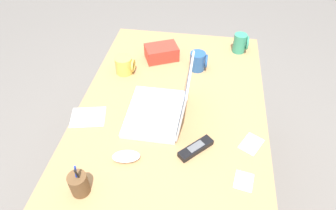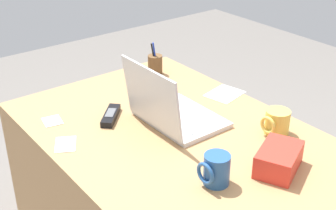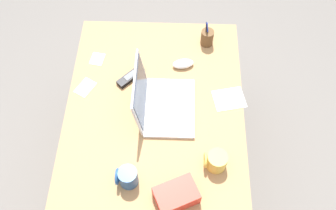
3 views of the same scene
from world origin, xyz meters
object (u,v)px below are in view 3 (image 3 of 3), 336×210
Objects in this scene: computer_mouse at (183,64)px; snack_bag at (176,195)px; coffee_mug_white at (127,177)px; cordless_phone at (131,77)px; laptop at (160,103)px; coffee_mug_tall at (216,161)px; pen_holder at (207,37)px.

snack_bag reaches higher than computer_mouse.
coffee_mug_white reaches higher than cordless_phone.
computer_mouse is (0.26, -0.11, -0.03)m from laptop.
cordless_phone is at bearing 42.06° from laptop.
laptop is 3.23× the size of coffee_mug_tall.
coffee_mug_white is 0.87m from pen_holder.
coffee_mug_tall is at bearing -176.66° from computer_mouse.
computer_mouse is 1.11× the size of coffee_mug_white.
pen_holder reaches higher than computer_mouse.
laptop is 2.94× the size of computer_mouse.
laptop reaches higher than snack_bag.
snack_bag is at bearing -108.04° from coffee_mug_white.
coffee_mug_white is at bearing 161.77° from laptop.
coffee_mug_white is 0.22m from snack_bag.
coffee_mug_tall reaches higher than computer_mouse.
snack_bag is at bearing -169.03° from laptop.
coffee_mug_white is at bearing 148.25° from computer_mouse.
laptop is 0.39m from coffee_mug_white.
coffee_mug_white is at bearing 155.90° from pen_holder.
laptop reaches higher than coffee_mug_tall.
coffee_mug_tall is 0.71m from pen_holder.
pen_holder is at bearing -57.92° from cordless_phone.
computer_mouse is at bearing -1.73° from snack_bag.
coffee_mug_tall is (-0.28, -0.26, -0.01)m from laptop.
coffee_mug_tall is at bearing -76.90° from coffee_mug_white.
laptop is at bearing -18.23° from coffee_mug_white.
cordless_phone is at bearing 96.06° from computer_mouse.
coffee_mug_white is (-0.37, 0.12, -0.00)m from laptop.
pen_holder is (0.24, -0.39, 0.03)m from cordless_phone.
coffee_mug_tall is at bearing -138.14° from laptop.
computer_mouse is 0.77× the size of cordless_phone.
pen_holder is at bearing 1.87° from coffee_mug_tall.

